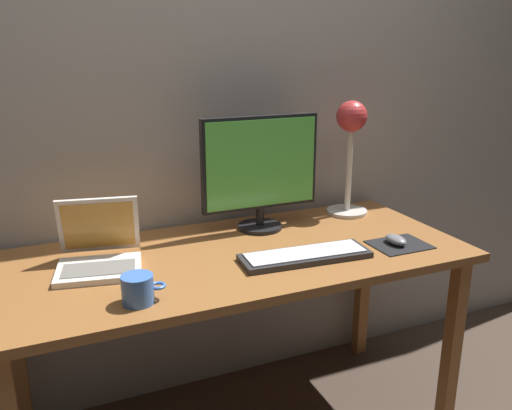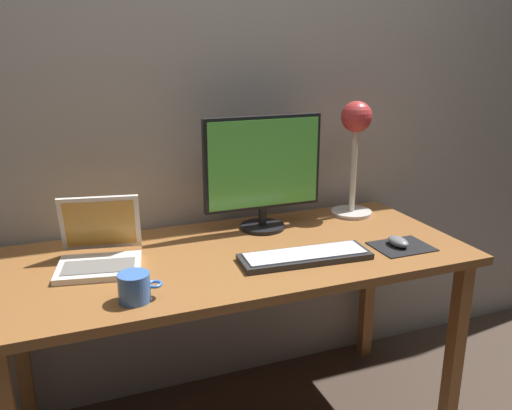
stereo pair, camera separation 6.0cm
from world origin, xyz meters
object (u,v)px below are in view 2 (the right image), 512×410
laptop (100,246)px  keyboard_main (305,256)px  desk_lamp (355,137)px  monitor (263,168)px  mouse (398,242)px  coffee_mug (135,287)px

laptop → keyboard_main: bearing=-18.7°
desk_lamp → monitor: bearing=-175.5°
keyboard_main → mouse: bearing=-2.4°
laptop → desk_lamp: size_ratio=0.64×
keyboard_main → desk_lamp: bearing=42.8°
mouse → coffee_mug: 0.93m
desk_lamp → laptop: bearing=-171.5°
monitor → desk_lamp: bearing=4.5°
laptop → mouse: laptop is taller
laptop → mouse: size_ratio=3.14×
mouse → laptop: bearing=166.9°
keyboard_main → desk_lamp: desk_lamp is taller
laptop → coffee_mug: 0.32m
monitor → laptop: 0.66m
keyboard_main → laptop: bearing=161.3°
coffee_mug → monitor: bearing=37.8°
keyboard_main → mouse: (0.36, -0.02, 0.01)m
keyboard_main → coffee_mug: coffee_mug is taller
desk_lamp → coffee_mug: bearing=-154.5°
keyboard_main → desk_lamp: (0.40, 0.37, 0.31)m
monitor → mouse: size_ratio=4.80×
mouse → coffee_mug: coffee_mug is taller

